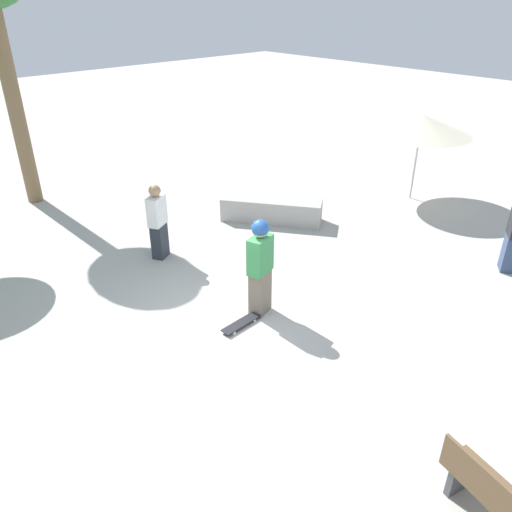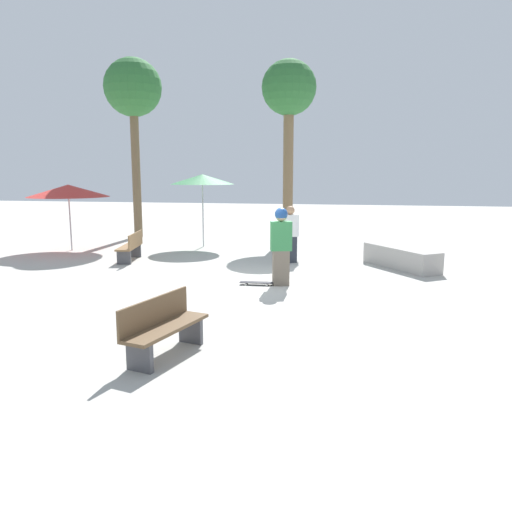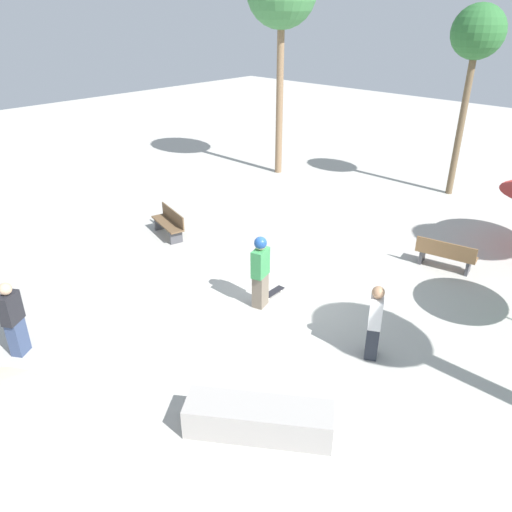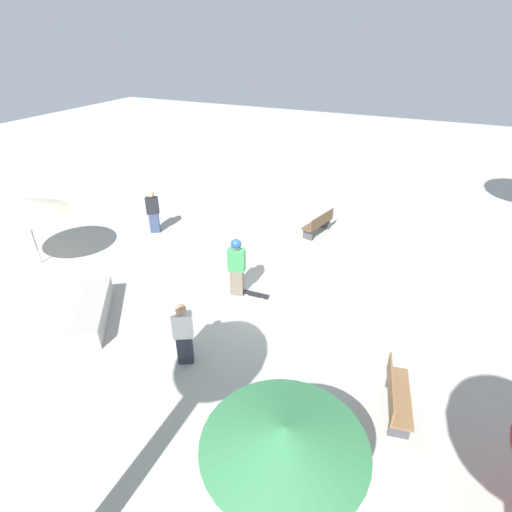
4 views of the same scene
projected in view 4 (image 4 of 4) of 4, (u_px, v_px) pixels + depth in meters
ground_plane at (266, 301)px, 11.68m from camera, size 60.00×60.00×0.00m
skater_main at (237, 265)px, 11.52m from camera, size 0.39×0.54×1.83m
skateboard at (256, 294)px, 11.87m from camera, size 0.24×0.81×0.07m
concrete_ledge at (93, 311)px, 10.79m from camera, size 2.44×2.00×0.58m
bench_near at (318, 224)px, 15.27m from camera, size 1.66×0.83×0.85m
bench_far at (396, 396)px, 8.14m from camera, size 1.65×0.72×0.85m
shade_umbrella_green at (285, 436)px, 5.13m from camera, size 2.25×2.25×2.56m
shade_umbrella_cream at (24, 206)px, 12.56m from camera, size 2.63×2.63×2.32m
bystander_watching at (183, 334)px, 9.17m from camera, size 0.44×0.52×1.66m
bystander_far at (153, 212)px, 15.23m from camera, size 0.46×0.52×1.68m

